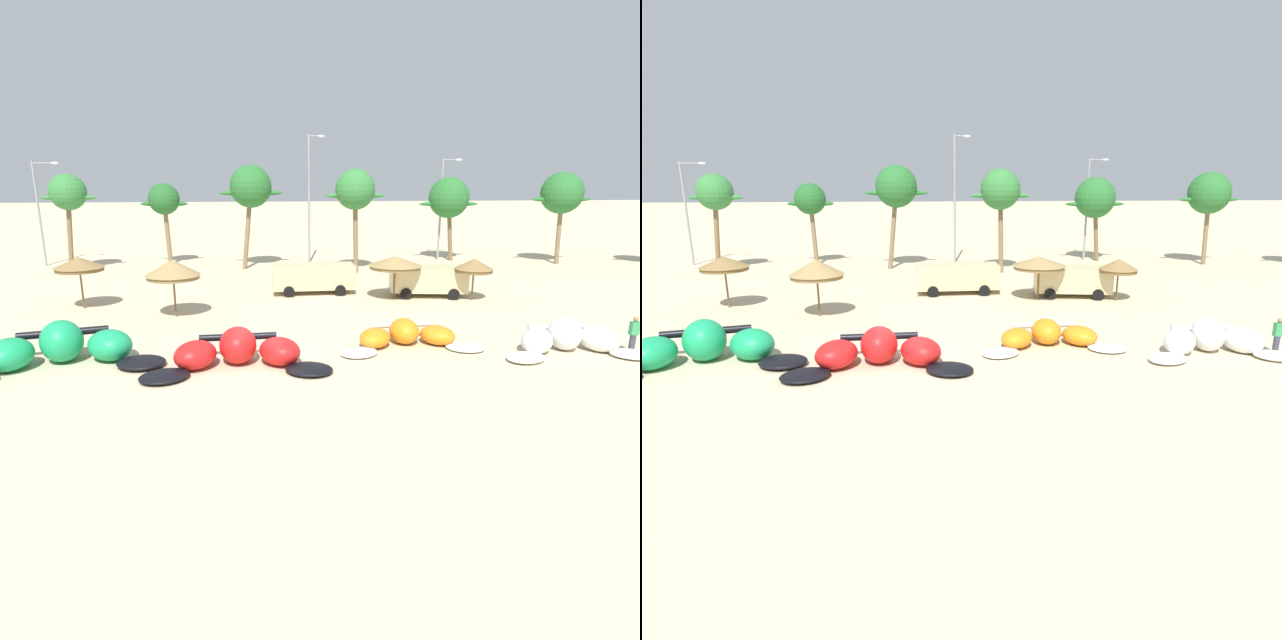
% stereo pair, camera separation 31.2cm
% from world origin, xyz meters
% --- Properties ---
extents(ground_plane, '(260.00, 260.00, 0.00)m').
position_xyz_m(ground_plane, '(0.00, 0.00, 0.00)').
color(ground_plane, beige).
extents(kite_far_left, '(8.07, 4.74, 1.70)m').
position_xyz_m(kite_far_left, '(-7.86, -0.06, 0.65)').
color(kite_far_left, black).
rests_on(kite_far_left, ground).
extents(kite_left, '(7.61, 3.62, 1.47)m').
position_xyz_m(kite_left, '(-0.88, -0.85, 0.56)').
color(kite_left, black).
rests_on(kite_left, ground).
extents(kite_left_of_center, '(6.66, 3.22, 1.12)m').
position_xyz_m(kite_left_of_center, '(6.37, 1.07, 0.43)').
color(kite_left_of_center, white).
rests_on(kite_left_of_center, ground).
extents(kite_center, '(6.58, 3.02, 1.44)m').
position_xyz_m(kite_center, '(13.00, -0.40, 0.55)').
color(kite_center, white).
rests_on(kite_center, ground).
extents(beach_umbrella_near_van, '(2.69, 2.69, 2.92)m').
position_xyz_m(beach_umbrella_near_van, '(-10.13, 9.20, 2.53)').
color(beach_umbrella_near_van, brown).
rests_on(beach_umbrella_near_van, ground).
extents(beach_umbrella_middle, '(2.84, 2.84, 3.05)m').
position_xyz_m(beach_umbrella_middle, '(-4.64, 6.93, 2.55)').
color(beach_umbrella_middle, brown).
rests_on(beach_umbrella_middle, ground).
extents(beach_umbrella_near_palms, '(3.18, 3.18, 2.62)m').
position_xyz_m(beach_umbrella_near_palms, '(7.84, 9.83, 2.25)').
color(beach_umbrella_near_palms, brown).
rests_on(beach_umbrella_near_palms, ground).
extents(beach_umbrella_outermost, '(2.27, 2.27, 2.52)m').
position_xyz_m(beach_umbrella_outermost, '(12.46, 9.12, 2.12)').
color(beach_umbrella_outermost, brown).
rests_on(beach_umbrella_outermost, ground).
extents(parked_van, '(4.87, 2.76, 1.84)m').
position_xyz_m(parked_van, '(10.03, 10.54, 1.09)').
color(parked_van, beige).
rests_on(parked_van, ground).
extents(parked_car_second, '(5.22, 2.25, 1.84)m').
position_xyz_m(parked_car_second, '(2.98, 11.93, 1.09)').
color(parked_car_second, beige).
rests_on(parked_car_second, ground).
extents(person_near_kites, '(0.36, 0.24, 1.62)m').
position_xyz_m(person_near_kites, '(15.54, -0.90, 0.82)').
color(person_near_kites, '#383842').
rests_on(person_near_kites, ground).
extents(palm_leftmost, '(4.07, 2.71, 7.40)m').
position_xyz_m(palm_leftmost, '(-14.72, 21.39, 5.91)').
color(palm_leftmost, brown).
rests_on(palm_leftmost, ground).
extents(palm_left, '(3.77, 2.51, 6.66)m').
position_xyz_m(palm_left, '(-8.14, 23.83, 5.27)').
color(palm_left, '#7F6647').
rests_on(palm_left, ground).
extents(palm_left_of_gap, '(4.87, 3.25, 8.04)m').
position_xyz_m(palm_left_of_gap, '(-1.01, 21.38, 6.33)').
color(palm_left_of_gap, '#7F6647').
rests_on(palm_left_of_gap, ground).
extents(palm_center_left, '(4.49, 2.99, 7.75)m').
position_xyz_m(palm_center_left, '(6.79, 18.88, 6.15)').
color(palm_center_left, '#7F6647').
rests_on(palm_center_left, ground).
extents(palm_center_right, '(5.16, 3.44, 7.13)m').
position_xyz_m(palm_center_right, '(15.72, 23.94, 5.35)').
color(palm_center_right, brown).
rests_on(palm_center_right, ground).
extents(palm_right_of_gap, '(5.04, 3.36, 7.55)m').
position_xyz_m(palm_right_of_gap, '(24.33, 21.32, 5.79)').
color(palm_right_of_gap, '#7F6647').
rests_on(palm_right_of_gap, ground).
extents(lamppost_west, '(2.11, 0.24, 8.33)m').
position_xyz_m(lamppost_west, '(-18.05, 24.34, 4.73)').
color(lamppost_west, gray).
rests_on(lamppost_west, ground).
extents(lamppost_west_center, '(1.40, 0.24, 10.46)m').
position_xyz_m(lamppost_west_center, '(3.79, 23.86, 5.73)').
color(lamppost_west_center, gray).
rests_on(lamppost_west_center, ground).
extents(lamppost_east_center, '(1.74, 0.24, 8.67)m').
position_xyz_m(lamppost_east_center, '(15.38, 24.52, 4.86)').
color(lamppost_east_center, gray).
rests_on(lamppost_east_center, ground).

